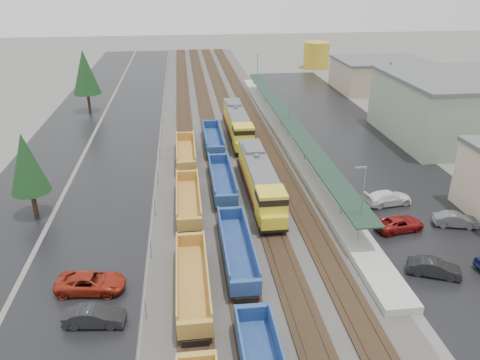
# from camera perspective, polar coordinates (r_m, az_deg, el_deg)

# --- Properties ---
(ballast_strip) EXTENTS (20.00, 160.00, 0.08)m
(ballast_strip) POSITION_cam_1_polar(r_m,az_deg,el_deg) (79.63, -2.45, 7.00)
(ballast_strip) COLOR #302D2B
(ballast_strip) RESTS_ON ground
(trackbed) EXTENTS (14.60, 160.00, 0.22)m
(trackbed) POSITION_cam_1_polar(r_m,az_deg,el_deg) (79.60, -2.45, 7.08)
(trackbed) COLOR black
(trackbed) RESTS_ON ground
(west_parking_lot) EXTENTS (10.00, 160.00, 0.02)m
(west_parking_lot) POSITION_cam_1_polar(r_m,az_deg,el_deg) (79.92, -13.29, 6.41)
(west_parking_lot) COLOR black
(west_parking_lot) RESTS_ON ground
(west_road) EXTENTS (9.00, 160.00, 0.02)m
(west_road) POSITION_cam_1_polar(r_m,az_deg,el_deg) (81.65, -20.31, 5.92)
(west_road) COLOR black
(west_road) RESTS_ON ground
(east_commuter_lot) EXTENTS (16.00, 100.00, 0.02)m
(east_commuter_lot) POSITION_cam_1_polar(r_m,az_deg,el_deg) (74.27, 13.06, 5.08)
(east_commuter_lot) COLOR black
(east_commuter_lot) RESTS_ON ground
(station_platform) EXTENTS (3.00, 80.00, 8.00)m
(station_platform) POSITION_cam_1_polar(r_m,az_deg,el_deg) (71.40, 5.88, 5.43)
(station_platform) COLOR #9E9B93
(station_platform) RESTS_ON ground
(chainlink_fence) EXTENTS (0.08, 160.04, 2.02)m
(chainlink_fence) POSITION_cam_1_polar(r_m,az_deg,el_deg) (77.54, -9.44, 7.43)
(chainlink_fence) COLOR gray
(chainlink_fence) RESTS_ON ground
(distant_hills) EXTENTS (301.00, 140.00, 25.20)m
(distant_hills) POSITION_cam_1_polar(r_m,az_deg,el_deg) (233.36, 5.83, 18.26)
(distant_hills) COLOR #485744
(distant_hills) RESTS_ON ground
(tree_west_near) EXTENTS (3.96, 3.96, 9.00)m
(tree_west_near) POSITION_cam_1_polar(r_m,az_deg,el_deg) (51.68, -24.61, 1.87)
(tree_west_near) COLOR #332316
(tree_west_near) RESTS_ON ground
(tree_west_far) EXTENTS (4.84, 4.84, 11.00)m
(tree_west_far) POSITION_cam_1_polar(r_m,az_deg,el_deg) (89.04, -18.38, 12.37)
(tree_west_far) COLOR #332316
(tree_west_far) RESTS_ON ground
(tree_east) EXTENTS (4.40, 4.40, 10.00)m
(tree_east) POSITION_cam_1_polar(r_m,az_deg,el_deg) (83.08, 17.61, 11.23)
(tree_east) COLOR #332316
(tree_east) RESTS_ON ground
(locomotive_lead) EXTENTS (2.84, 18.70, 4.23)m
(locomotive_lead) POSITION_cam_1_polar(r_m,az_deg,el_deg) (51.79, 2.46, -0.06)
(locomotive_lead) COLOR black
(locomotive_lead) RESTS_ON ground
(locomotive_trail) EXTENTS (2.84, 18.70, 4.23)m
(locomotive_trail) POSITION_cam_1_polar(r_m,az_deg,el_deg) (71.26, -0.30, 6.83)
(locomotive_trail) COLOR black
(locomotive_trail) RESTS_ON ground
(well_string_yellow) EXTENTS (2.48, 69.84, 2.20)m
(well_string_yellow) POSITION_cam_1_polar(r_m,az_deg,el_deg) (37.84, -5.80, -12.27)
(well_string_yellow) COLOR #AD7A30
(well_string_yellow) RESTS_ON ground
(well_string_blue) EXTENTS (2.50, 72.11, 2.21)m
(well_string_blue) POSITION_cam_1_polar(r_m,az_deg,el_deg) (41.55, -0.41, -8.44)
(well_string_blue) COLOR navy
(well_string_blue) RESTS_ON ground
(storage_tank) EXTENTS (6.62, 6.62, 6.62)m
(storage_tank) POSITION_cam_1_polar(r_m,az_deg,el_deg) (128.25, 9.29, 14.80)
(storage_tank) COLOR gold
(storage_tank) RESTS_ON ground
(parked_car_west_b) EXTENTS (1.99, 4.54, 1.45)m
(parked_car_west_b) POSITION_cam_1_polar(r_m,az_deg,el_deg) (36.63, -17.32, -15.61)
(parked_car_west_b) COLOR black
(parked_car_west_b) RESTS_ON ground
(parked_car_west_c) EXTENTS (3.11, 5.73, 1.52)m
(parked_car_west_c) POSITION_cam_1_polar(r_m,az_deg,el_deg) (39.99, -17.72, -11.84)
(parked_car_west_c) COLOR maroon
(parked_car_west_c) RESTS_ON ground
(parked_car_east_a) EXTENTS (3.10, 4.60, 1.43)m
(parked_car_east_a) POSITION_cam_1_polar(r_m,az_deg,el_deg) (43.11, 22.61, -9.86)
(parked_car_east_a) COLOR black
(parked_car_east_a) RESTS_ON ground
(parked_car_east_b) EXTENTS (2.97, 5.19, 1.37)m
(parked_car_east_b) POSITION_cam_1_polar(r_m,az_deg,el_deg) (48.92, 18.89, -5.08)
(parked_car_east_b) COLOR maroon
(parked_car_east_b) RESTS_ON ground
(parked_car_east_c) EXTENTS (2.87, 5.54, 1.54)m
(parked_car_east_c) POSITION_cam_1_polar(r_m,az_deg,el_deg) (53.71, 17.62, -2.10)
(parked_car_east_c) COLOR white
(parked_car_east_c) RESTS_ON ground
(parked_car_east_e) EXTENTS (2.54, 4.50, 1.40)m
(parked_car_east_e) POSITION_cam_1_polar(r_m,az_deg,el_deg) (51.68, 24.79, -4.45)
(parked_car_east_e) COLOR #515256
(parked_car_east_e) RESTS_ON ground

